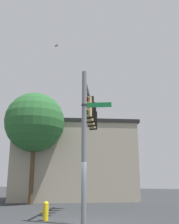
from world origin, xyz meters
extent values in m
cylinder|color=slate|center=(0.00, 0.00, 3.34)|extent=(0.22, 0.22, 6.67)
cylinder|color=slate|center=(0.77, -2.65, 6.27)|extent=(1.70, 5.34, 0.16)
cylinder|color=black|center=(0.51, -1.76, 6.10)|extent=(0.08, 0.08, 0.18)
cube|color=tan|center=(0.51, -1.76, 5.48)|extent=(0.36, 0.30, 1.05)
sphere|color=#590F0F|center=(0.51, -1.57, 5.83)|extent=(0.22, 0.22, 0.22)
cube|color=tan|center=(0.51, -1.55, 5.93)|extent=(0.24, 0.20, 0.03)
sphere|color=yellow|center=(0.51, -1.57, 5.48)|extent=(0.22, 0.22, 0.22)
cube|color=tan|center=(0.51, -1.55, 5.58)|extent=(0.24, 0.20, 0.03)
sphere|color=#0F4C19|center=(0.51, -1.57, 5.13)|extent=(0.22, 0.22, 0.22)
cube|color=tan|center=(0.51, -1.55, 5.23)|extent=(0.24, 0.20, 0.03)
cube|color=black|center=(0.51, -1.93, 5.48)|extent=(0.54, 0.03, 1.22)
cylinder|color=black|center=(0.81, -2.79, 6.10)|extent=(0.08, 0.08, 0.18)
cube|color=tan|center=(0.81, -2.79, 5.48)|extent=(0.36, 0.30, 1.05)
sphere|color=#590F0F|center=(0.81, -2.60, 5.83)|extent=(0.22, 0.22, 0.22)
cube|color=tan|center=(0.81, -2.58, 5.93)|extent=(0.24, 0.20, 0.03)
sphere|color=yellow|center=(0.81, -2.60, 5.48)|extent=(0.22, 0.22, 0.22)
cube|color=tan|center=(0.81, -2.58, 5.58)|extent=(0.24, 0.20, 0.03)
sphere|color=#0F4C19|center=(0.81, -2.60, 5.13)|extent=(0.22, 0.22, 0.22)
cube|color=tan|center=(0.81, -2.58, 5.23)|extent=(0.24, 0.20, 0.03)
cube|color=black|center=(0.81, -2.96, 5.48)|extent=(0.54, 0.03, 1.22)
cylinder|color=black|center=(1.11, -3.81, 6.10)|extent=(0.08, 0.08, 0.18)
cube|color=tan|center=(1.11, -3.81, 5.48)|extent=(0.36, 0.30, 1.05)
sphere|color=#590F0F|center=(1.11, -3.62, 5.83)|extent=(0.22, 0.22, 0.22)
cube|color=tan|center=(1.11, -3.60, 5.93)|extent=(0.24, 0.20, 0.03)
sphere|color=yellow|center=(1.11, -3.62, 5.48)|extent=(0.22, 0.22, 0.22)
cube|color=tan|center=(1.11, -3.60, 5.58)|extent=(0.24, 0.20, 0.03)
sphere|color=#0F4C19|center=(1.11, -3.62, 5.13)|extent=(0.22, 0.22, 0.22)
cube|color=tan|center=(1.11, -3.60, 5.23)|extent=(0.24, 0.20, 0.03)
cube|color=black|center=(1.11, -3.98, 5.48)|extent=(0.54, 0.03, 1.22)
cylinder|color=black|center=(1.41, -4.83, 6.10)|extent=(0.08, 0.08, 0.18)
cube|color=tan|center=(1.41, -4.83, 5.48)|extent=(0.36, 0.30, 1.05)
sphere|color=#590F0F|center=(1.41, -4.64, 5.83)|extent=(0.22, 0.22, 0.22)
cube|color=tan|center=(1.41, -4.62, 5.93)|extent=(0.24, 0.20, 0.03)
sphere|color=yellow|center=(1.41, -4.64, 5.48)|extent=(0.22, 0.22, 0.22)
cube|color=tan|center=(1.41, -4.62, 5.58)|extent=(0.24, 0.20, 0.03)
sphere|color=#0F4C19|center=(1.41, -4.64, 5.13)|extent=(0.22, 0.22, 0.22)
cube|color=tan|center=(1.41, -4.62, 5.23)|extent=(0.24, 0.20, 0.03)
cube|color=black|center=(1.41, -5.00, 5.48)|extent=(0.54, 0.03, 1.22)
cube|color=#147238|center=(-0.65, -0.19, 5.04)|extent=(1.07, 0.34, 0.22)
cube|color=white|center=(-0.65, -0.21, 5.04)|extent=(1.06, 0.32, 0.04)
cylinder|color=#262626|center=(0.00, 0.00, 5.04)|extent=(0.26, 0.26, 0.08)
ellipsoid|color=gray|center=(2.40, -1.54, 9.34)|extent=(0.23, 0.23, 0.08)
cube|color=gray|center=(2.42, -1.56, 9.35)|extent=(0.28, 0.26, 0.03)
cube|color=gray|center=(2.39, -1.53, 9.35)|extent=(0.27, 0.26, 0.10)
cube|color=#A89E89|center=(5.42, -10.94, 3.21)|extent=(11.59, 9.15, 6.41)
cube|color=maroon|center=(6.67, -13.47, 3.53)|extent=(8.87, 5.07, 0.30)
cube|color=black|center=(5.42, -10.94, 6.56)|extent=(12.06, 9.52, 0.30)
cylinder|color=#4C3823|center=(6.84, -6.45, 2.25)|extent=(0.34, 0.34, 4.49)
sphere|color=#28602D|center=(6.84, -6.45, 6.12)|extent=(4.65, 4.65, 4.65)
cylinder|color=yellow|center=(2.01, -0.42, 0.33)|extent=(0.24, 0.24, 0.65)
sphere|color=yellow|center=(2.01, -0.42, 0.71)|extent=(0.23, 0.23, 0.23)
cylinder|color=yellow|center=(2.18, -0.42, 0.36)|extent=(0.12, 0.10, 0.10)
camera|label=1|loc=(-4.21, 10.24, 1.82)|focal=40.82mm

